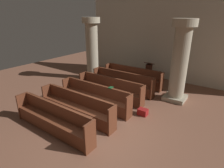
{
  "coord_description": "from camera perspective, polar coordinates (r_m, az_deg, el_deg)",
  "views": [
    {
      "loc": [
        3.38,
        -4.04,
        3.55
      ],
      "look_at": [
        -0.84,
        1.95,
        0.75
      ],
      "focal_mm": 29.55,
      "sensor_mm": 36.0,
      "label": 1
    }
  ],
  "objects": [
    {
      "name": "ground_plane",
      "position": [
        6.35,
        -4.04,
        -13.12
      ],
      "size": [
        19.2,
        19.2,
        0.0
      ],
      "primitive_type": "plane",
      "color": "brown"
    },
    {
      "name": "back_wall",
      "position": [
        10.75,
        17.03,
        13.07
      ],
      "size": [
        10.0,
        0.16,
        4.5
      ],
      "primitive_type": "cube",
      "color": "beige",
      "rests_on": "ground"
    },
    {
      "name": "pew_row_0",
      "position": [
        9.79,
        6.43,
        2.56
      ],
      "size": [
        3.24,
        0.47,
        0.92
      ],
      "color": "brown",
      "rests_on": "ground"
    },
    {
      "name": "pew_row_1",
      "position": [
        8.95,
        3.22,
        0.88
      ],
      "size": [
        3.24,
        0.46,
        0.92
      ],
      "color": "brown",
      "rests_on": "ground"
    },
    {
      "name": "pew_row_2",
      "position": [
        8.15,
        -0.64,
        -1.15
      ],
      "size": [
        3.24,
        0.46,
        0.92
      ],
      "color": "brown",
      "rests_on": "ground"
    },
    {
      "name": "pew_row_3",
      "position": [
        7.4,
        -5.32,
        -3.59
      ],
      "size": [
        3.24,
        0.47,
        0.92
      ],
      "color": "brown",
      "rests_on": "ground"
    },
    {
      "name": "pew_row_4",
      "position": [
        6.74,
        -11.01,
        -6.51
      ],
      "size": [
        3.24,
        0.46,
        0.92
      ],
      "color": "brown",
      "rests_on": "ground"
    },
    {
      "name": "pew_row_5",
      "position": [
        6.17,
        -17.93,
        -9.92
      ],
      "size": [
        3.24,
        0.46,
        0.92
      ],
      "color": "brown",
      "rests_on": "ground"
    },
    {
      "name": "pillar_aisle_side",
      "position": [
        8.1,
        20.26,
        6.89
      ],
      "size": [
        0.96,
        0.96,
        3.39
      ],
      "color": "#9F967E",
      "rests_on": "ground"
    },
    {
      "name": "pillar_far_side",
      "position": [
        10.47,
        -6.21,
        10.97
      ],
      "size": [
        0.96,
        0.96,
        3.39
      ],
      "color": "#9F967E",
      "rests_on": "ground"
    },
    {
      "name": "lectern",
      "position": [
        10.52,
        11.24,
        3.36
      ],
      "size": [
        0.48,
        0.45,
        1.08
      ],
      "color": "#411E13",
      "rests_on": "ground"
    },
    {
      "name": "hymn_book",
      "position": [
        7.0,
        -0.38,
        -1.09
      ],
      "size": [
        0.15,
        0.2,
        0.02
      ],
      "primitive_type": "cube",
      "color": "#194723",
      "rests_on": "pew_row_3"
    },
    {
      "name": "kneeler_box_red",
      "position": [
        7.05,
        9.5,
        -8.53
      ],
      "size": [
        0.35,
        0.27,
        0.24
      ],
      "primitive_type": "cube",
      "color": "maroon",
      "rests_on": "ground"
    }
  ]
}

